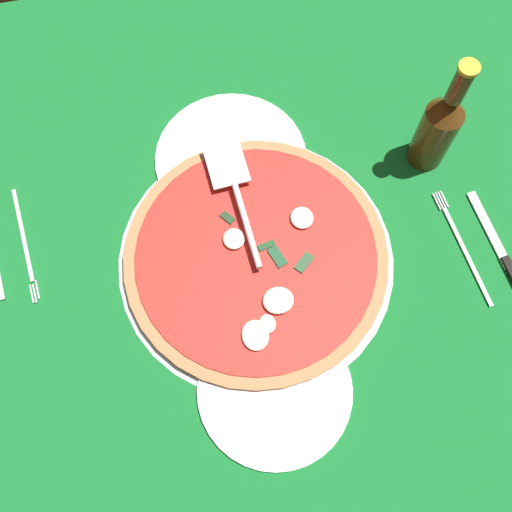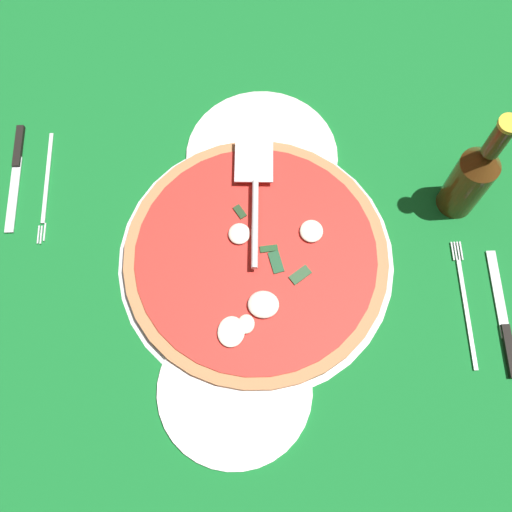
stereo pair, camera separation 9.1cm
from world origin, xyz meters
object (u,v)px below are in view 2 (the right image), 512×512
Objects in this scene: dinner_plate_right at (264,156)px; pizza_server at (254,191)px; dinner_plate_left at (235,390)px; place_setting_far at (31,178)px; place_setting_near at (485,315)px; pizza at (256,258)px; beer_bottle at (472,177)px.

dinner_plate_right is 8.76cm from pizza_server.
pizza_server is at bearing -0.27° from dinner_plate_left.
place_setting_far reaches higher than dinner_plate_left.
dinner_plate_left is 1.05× the size of place_setting_near.
dinner_plate_right is 18.13cm from pizza.
pizza is at bearing 66.66° from place_setting_far.
beer_bottle reaches higher than place_setting_near.
pizza_server is 1.11× the size of place_setting_far.
pizza is (19.76, -1.38, 1.05)cm from dinner_plate_left.
dinner_plate_right is at bearing 0.91° from pizza.
place_setting_near is at bearing -68.57° from dinner_plate_left.
dinner_plate_left is at bearing 178.34° from dinner_plate_right.
pizza is at bearing -4.01° from dinner_plate_left.
place_setting_far is at bearing 70.12° from place_setting_near.
dinner_plate_right is 0.62× the size of pizza.
beer_bottle is (18.14, 3.90, 8.54)cm from place_setting_near.
pizza is (-18.10, -0.29, 1.05)cm from dinner_plate_right.
pizza_server is (-8.07, 0.96, 3.25)cm from dinner_plate_right.
dinner_plate_left is 46.11cm from beer_bottle.
beer_bottle is (1.28, -67.91, 8.53)cm from place_setting_far.
pizza is 34.92cm from place_setting_near.
pizza is 39.03cm from place_setting_far.
dinner_plate_left is 0.55× the size of pizza.
dinner_plate_left is at bearing 175.58° from pizza_server.
place_setting_far reaches higher than dinner_plate_right.
place_setting_near is at bearing -99.40° from pizza.
dinner_plate_left is 19.84cm from pizza.
place_setting_far is (16.85, 71.82, 0.01)cm from place_setting_near.
place_setting_far is at bearing 91.08° from beer_bottle.
beer_bottle is (-5.66, -30.82, 8.40)cm from dinner_plate_right.
pizza is at bearing -177.07° from pizza_server.
beer_bottle is at bearing -67.84° from pizza.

